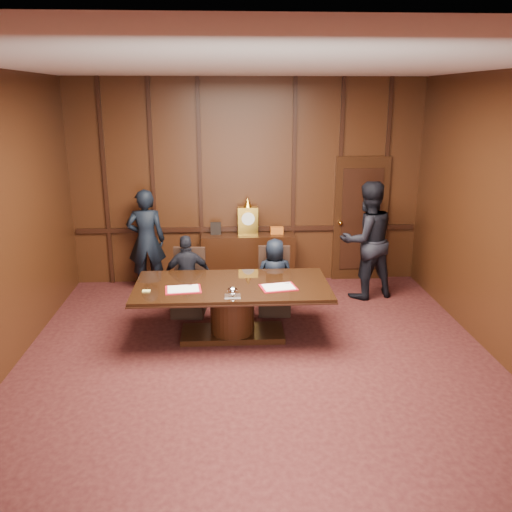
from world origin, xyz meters
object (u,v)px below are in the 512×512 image
at_px(conference_table, 232,302).
at_px(signatory_left, 188,276).
at_px(sideboard, 248,258).
at_px(signatory_right, 275,277).
at_px(witness_right, 367,240).
at_px(witness_left, 146,240).

xyz_separation_m(conference_table, signatory_left, (-0.65, 0.80, 0.11)).
distance_m(sideboard, signatory_right, 1.41).
xyz_separation_m(sideboard, witness_right, (1.89, -0.71, 0.47)).
bearing_deg(conference_table, signatory_right, 50.91).
bearing_deg(sideboard, signatory_left, -125.13).
height_order(sideboard, signatory_left, sideboard).
height_order(conference_table, signatory_right, signatory_right).
height_order(sideboard, witness_left, witness_left).
bearing_deg(signatory_left, sideboard, -133.94).
xyz_separation_m(conference_table, witness_right, (2.20, 1.45, 0.44)).
relative_size(sideboard, witness_right, 0.84).
bearing_deg(signatory_right, witness_right, -157.72).
height_order(signatory_left, signatory_right, signatory_left).
xyz_separation_m(conference_table, signatory_right, (0.65, 0.80, 0.07)).
distance_m(signatory_right, witness_left, 2.40).
relative_size(conference_table, witness_right, 1.37).
bearing_deg(signatory_left, witness_right, -175.85).
bearing_deg(conference_table, signatory_left, 129.09).
bearing_deg(signatory_right, conference_table, 50.23).
bearing_deg(witness_right, witness_left, -23.93).
height_order(sideboard, conference_table, sideboard).
bearing_deg(witness_right, conference_table, 18.20).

